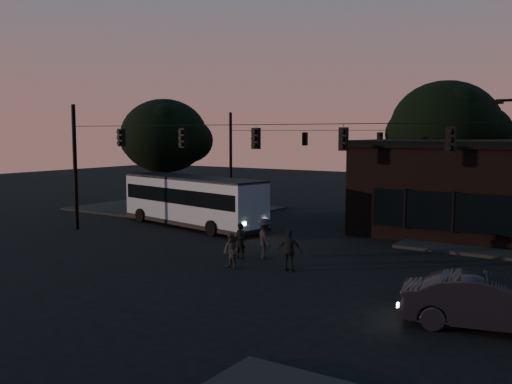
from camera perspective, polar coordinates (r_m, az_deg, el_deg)
The scene contains 13 objects.
ground at distance 24.51m, azimuth -5.18°, elevation -7.81°, with size 120.00×120.00×0.00m, color black.
sidewalk_far_left at distance 43.92m, azimuth -8.17°, elevation -1.63°, with size 14.00×10.00×0.15m, color black.
building at distance 35.23m, azimuth 23.57°, elevation 0.38°, with size 15.40×10.41×5.40m.
tree_behind at distance 42.05m, azimuth 18.41°, elevation 6.15°, with size 7.60×7.60×9.43m.
tree_left at distance 42.80m, azimuth -9.16°, elevation 5.53°, with size 6.40×6.40×8.30m.
signal_rig_near at distance 27.09m, azimuth 0.00°, elevation 3.05°, with size 26.24×0.30×7.50m.
signal_rig_far at distance 41.41m, azimuth 12.24°, elevation 3.58°, with size 26.24×0.30×7.50m.
bus at distance 35.50m, azimuth -6.40°, elevation -0.68°, with size 11.35×4.77×3.12m.
car at distance 18.51m, azimuth 22.04°, elevation -10.20°, with size 1.70×4.89×1.61m, color black.
pedestrian_a at distance 26.53m, azimuth -1.58°, elevation -4.91°, with size 0.60×0.39×1.65m, color black.
pedestrian_b at distance 24.61m, azimuth -2.50°, elevation -5.89°, with size 0.75×0.59×1.55m, color #363431.
pedestrian_c at distance 24.10m, azimuth 3.37°, elevation -5.86°, with size 1.05×0.44×1.79m, color black.
pedestrian_d at distance 26.44m, azimuth 0.89°, elevation -4.68°, with size 1.22×0.70×1.89m, color black.
Camera 1 is at (14.82, -18.64, 5.82)m, focal length 40.00 mm.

